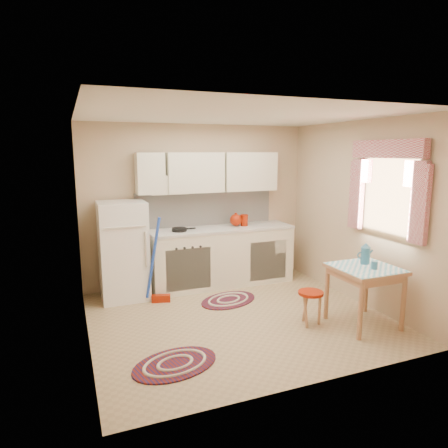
{
  "coord_description": "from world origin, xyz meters",
  "views": [
    {
      "loc": [
        -1.93,
        -4.38,
        2.08
      ],
      "look_at": [
        -0.09,
        0.25,
        1.18
      ],
      "focal_mm": 32.0,
      "sensor_mm": 36.0,
      "label": 1
    }
  ],
  "objects_px": {
    "fridge": "(123,251)",
    "stool": "(310,308)",
    "table": "(364,296)",
    "base_cabinets": "(222,257)"
  },
  "relations": [
    {
      "from": "base_cabinets",
      "to": "table",
      "type": "bearing_deg",
      "value": -62.78
    },
    {
      "from": "stool",
      "to": "base_cabinets",
      "type": "bearing_deg",
      "value": 104.09
    },
    {
      "from": "table",
      "to": "stool",
      "type": "xyz_separation_m",
      "value": [
        -0.6,
        0.24,
        -0.15
      ]
    },
    {
      "from": "fridge",
      "to": "stool",
      "type": "xyz_separation_m",
      "value": [
        1.97,
        -1.75,
        -0.49
      ]
    },
    {
      "from": "fridge",
      "to": "table",
      "type": "height_order",
      "value": "fridge"
    },
    {
      "from": "stool",
      "to": "table",
      "type": "bearing_deg",
      "value": -21.63
    },
    {
      "from": "fridge",
      "to": "stool",
      "type": "relative_size",
      "value": 3.33
    },
    {
      "from": "table",
      "to": "stool",
      "type": "relative_size",
      "value": 1.71
    },
    {
      "from": "base_cabinets",
      "to": "stool",
      "type": "relative_size",
      "value": 5.36
    },
    {
      "from": "base_cabinets",
      "to": "stool",
      "type": "height_order",
      "value": "base_cabinets"
    }
  ]
}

